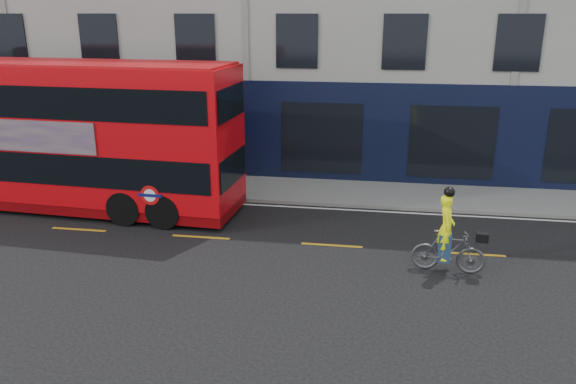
# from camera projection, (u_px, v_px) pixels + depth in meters

# --- Properties ---
(ground) EXTENTS (120.00, 120.00, 0.00)m
(ground) POSITION_uv_depth(u_px,v_px,m) (185.00, 257.00, 15.69)
(ground) COLOR black
(ground) RESTS_ON ground
(pavement) EXTENTS (60.00, 3.00, 0.12)m
(pavement) POSITION_uv_depth(u_px,v_px,m) (240.00, 187.00, 21.78)
(pavement) COLOR slate
(pavement) RESTS_ON ground
(kerb) EXTENTS (60.00, 0.12, 0.13)m
(kerb) POSITION_uv_depth(u_px,v_px,m) (230.00, 199.00, 20.37)
(kerb) COLOR slate
(kerb) RESTS_ON ground
(road_edge_line) EXTENTS (58.00, 0.10, 0.01)m
(road_edge_line) POSITION_uv_depth(u_px,v_px,m) (228.00, 203.00, 20.11)
(road_edge_line) COLOR silver
(road_edge_line) RESTS_ON ground
(lane_dashes) EXTENTS (58.00, 0.12, 0.01)m
(lane_dashes) POSITION_uv_depth(u_px,v_px,m) (201.00, 237.00, 17.10)
(lane_dashes) COLOR #C69117
(lane_dashes) RESTS_ON ground
(bus) EXTENTS (12.58, 3.57, 5.01)m
(bus) POSITION_uv_depth(u_px,v_px,m) (60.00, 135.00, 19.09)
(bus) COLOR red
(bus) RESTS_ON ground
(cyclist) EXTENTS (1.95, 0.70, 2.34)m
(cyclist) POSITION_uv_depth(u_px,v_px,m) (448.00, 244.00, 14.61)
(cyclist) COLOR #4B4E50
(cyclist) RESTS_ON ground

